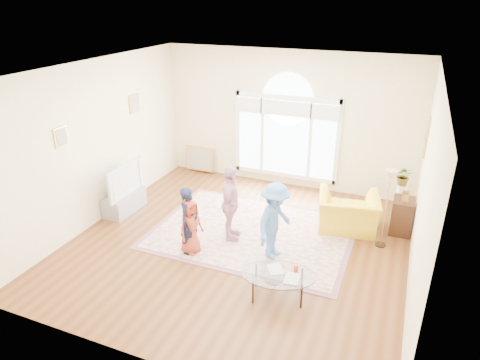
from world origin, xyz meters
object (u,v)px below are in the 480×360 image
at_px(area_rug, 253,232).
at_px(armchair, 348,213).
at_px(television, 122,179).
at_px(tv_console, 125,202).
at_px(coffee_table, 278,275).

bearing_deg(area_rug, armchair, 26.58).
bearing_deg(armchair, television, 1.87).
bearing_deg(tv_console, area_rug, 3.62).
height_order(tv_console, armchair, armchair).
bearing_deg(tv_console, armchair, 12.66).
distance_m(tv_console, television, 0.55).
distance_m(tv_console, armchair, 4.65).
relative_size(area_rug, coffee_table, 2.82).
height_order(area_rug, coffee_table, coffee_table).
bearing_deg(area_rug, coffee_table, -57.87).
distance_m(television, coffee_table, 4.18).
distance_m(area_rug, tv_console, 2.87).
bearing_deg(coffee_table, armchair, 61.77).
xyz_separation_m(area_rug, coffee_table, (1.04, -1.65, 0.39)).
bearing_deg(armchair, tv_console, 1.85).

